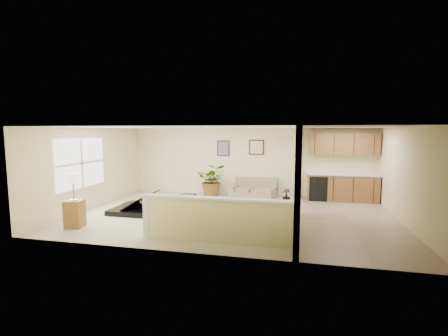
% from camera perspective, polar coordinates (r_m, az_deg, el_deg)
% --- Properties ---
extents(floor, '(9.00, 9.00, 0.00)m').
position_cam_1_polar(floor, '(9.37, 1.45, -8.30)').
color(floor, '#C1B996').
rests_on(floor, ground).
extents(back_wall, '(9.00, 0.04, 2.50)m').
position_cam_1_polar(back_wall, '(12.07, 4.29, 1.07)').
color(back_wall, beige).
rests_on(back_wall, floor).
extents(front_wall, '(9.00, 0.04, 2.50)m').
position_cam_1_polar(front_wall, '(6.25, -3.98, -4.10)').
color(front_wall, beige).
rests_on(front_wall, floor).
extents(left_wall, '(0.04, 6.00, 2.50)m').
position_cam_1_polar(left_wall, '(10.94, -22.31, 0.02)').
color(left_wall, beige).
rests_on(left_wall, floor).
extents(right_wall, '(0.04, 6.00, 2.50)m').
position_cam_1_polar(right_wall, '(9.35, 29.61, -1.38)').
color(right_wall, beige).
rests_on(right_wall, floor).
extents(ceiling, '(9.00, 6.00, 0.04)m').
position_cam_1_polar(ceiling, '(9.05, 1.49, 7.18)').
color(ceiling, white).
rests_on(ceiling, back_wall).
extents(kitchen_vinyl, '(2.70, 6.00, 0.01)m').
position_cam_1_polar(kitchen_vinyl, '(9.30, 21.09, -8.84)').
color(kitchen_vinyl, '#9C8B6A').
rests_on(kitchen_vinyl, floor).
extents(interior_partition, '(0.18, 5.99, 2.50)m').
position_cam_1_polar(interior_partition, '(9.21, 12.84, -0.99)').
color(interior_partition, beige).
rests_on(interior_partition, floor).
extents(pony_half_wall, '(3.42, 0.22, 1.00)m').
position_cam_1_polar(pony_half_wall, '(7.05, -1.68, -8.95)').
color(pony_half_wall, beige).
rests_on(pony_half_wall, floor).
extents(left_window, '(0.05, 2.15, 1.45)m').
position_cam_1_polar(left_window, '(10.51, -23.86, 0.80)').
color(left_window, white).
rests_on(left_window, left_wall).
extents(wall_art_left, '(0.48, 0.04, 0.58)m').
position_cam_1_polar(wall_art_left, '(12.18, -0.15, 3.50)').
color(wall_art_left, '#321B12').
rests_on(wall_art_left, back_wall).
extents(wall_mirror, '(0.55, 0.04, 0.55)m').
position_cam_1_polar(wall_mirror, '(11.96, 5.71, 3.65)').
color(wall_mirror, '#321B12').
rests_on(wall_mirror, back_wall).
extents(kitchen_cabinets, '(2.36, 0.65, 2.33)m').
position_cam_1_polar(kitchen_cabinets, '(11.79, 19.58, -1.28)').
color(kitchen_cabinets, olive).
rests_on(kitchen_cabinets, floor).
extents(piano, '(1.69, 1.74, 1.33)m').
position_cam_1_polar(piano, '(10.03, -14.90, -4.26)').
color(piano, black).
rests_on(piano, floor).
extents(piano_bench, '(0.55, 0.87, 0.54)m').
position_cam_1_polar(piano_bench, '(9.54, -7.07, -6.42)').
color(piano_bench, black).
rests_on(piano_bench, floor).
extents(loveseat, '(1.76, 1.20, 0.91)m').
position_cam_1_polar(loveseat, '(11.81, 5.18, -3.49)').
color(loveseat, '#957E5E').
rests_on(loveseat, floor).
extents(accent_table, '(0.44, 0.44, 0.64)m').
position_cam_1_polar(accent_table, '(11.92, -2.17, -3.07)').
color(accent_table, black).
rests_on(accent_table, floor).
extents(palm_plant, '(1.22, 1.10, 1.20)m').
position_cam_1_polar(palm_plant, '(11.90, -2.03, -2.20)').
color(palm_plant, black).
rests_on(palm_plant, floor).
extents(small_plant, '(0.32, 0.32, 0.48)m').
position_cam_1_polar(small_plant, '(11.10, 10.90, -4.98)').
color(small_plant, black).
rests_on(small_plant, floor).
extents(lamp_stand, '(0.46, 0.46, 1.36)m').
position_cam_1_polar(lamp_stand, '(8.93, -24.84, -5.87)').
color(lamp_stand, olive).
rests_on(lamp_stand, floor).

